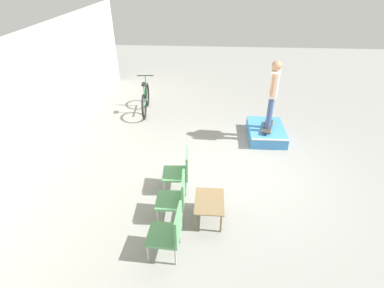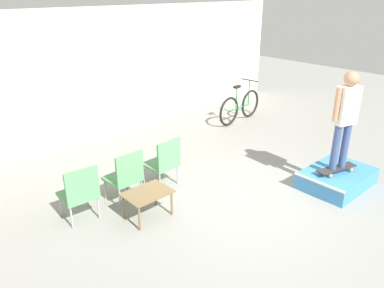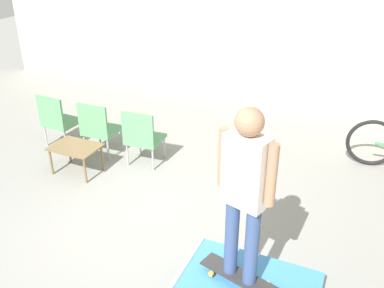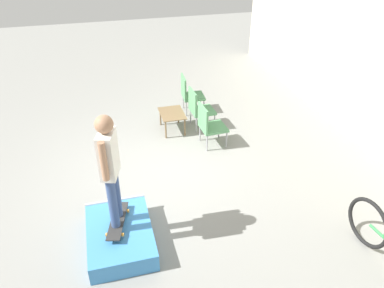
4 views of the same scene
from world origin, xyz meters
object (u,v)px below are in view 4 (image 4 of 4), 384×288
at_px(skateboard_on_ramp, 118,221).
at_px(patio_chair_center, 199,107).
at_px(patio_chair_right, 209,124).
at_px(person_skater, 109,163).
at_px(coffee_table, 172,115).
at_px(patio_chair_left, 189,93).
at_px(skate_ramp_box, 120,236).

bearing_deg(skateboard_on_ramp, patio_chair_center, 160.67).
relative_size(patio_chair_center, patio_chair_right, 1.00).
bearing_deg(person_skater, skateboard_on_ramp, -73.84).
xyz_separation_m(coffee_table, patio_chair_left, (-0.82, 0.62, 0.13)).
height_order(coffee_table, patio_chair_center, patio_chair_center).
distance_m(person_skater, patio_chair_right, 3.25).
relative_size(skate_ramp_box, person_skater, 0.78).
height_order(skate_ramp_box, skateboard_on_ramp, skateboard_on_ramp).
height_order(skate_ramp_box, patio_chair_left, patio_chair_left).
height_order(skate_ramp_box, person_skater, person_skater).
bearing_deg(patio_chair_right, coffee_table, 33.45).
bearing_deg(patio_chair_center, patio_chair_left, -2.36).
bearing_deg(patio_chair_center, skate_ramp_box, 143.91).
bearing_deg(skate_ramp_box, patio_chair_left, 152.06).
bearing_deg(person_skater, patio_chair_left, 167.65).
bearing_deg(patio_chair_left, coffee_table, 146.45).
distance_m(coffee_table, patio_chair_center, 0.63).
xyz_separation_m(skate_ramp_box, patio_chair_center, (-3.17, 2.12, 0.35)).
relative_size(skate_ramp_box, patio_chair_right, 1.45).
height_order(skateboard_on_ramp, patio_chair_left, patio_chair_left).
height_order(skateboard_on_ramp, coffee_table, coffee_table).
bearing_deg(patio_chair_right, skateboard_on_ramp, 133.42).
relative_size(person_skater, patio_chair_right, 1.86).
distance_m(skateboard_on_ramp, patio_chair_center, 3.75).
relative_size(coffee_table, patio_chair_right, 0.78).
height_order(skateboard_on_ramp, person_skater, person_skater).
xyz_separation_m(skate_ramp_box, patio_chair_right, (-2.36, 2.12, 0.35)).
distance_m(skate_ramp_box, person_skater, 1.28).
bearing_deg(skate_ramp_box, person_skater, -176.27).
height_order(person_skater, coffee_table, person_skater).
distance_m(skateboard_on_ramp, patio_chair_left, 4.45).
height_order(skate_ramp_box, patio_chair_right, patio_chair_right).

